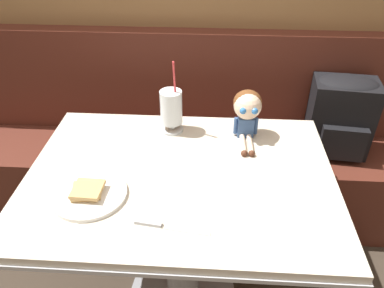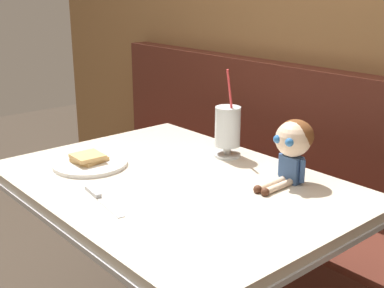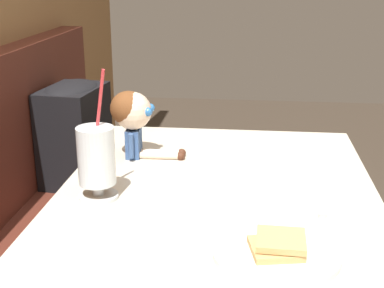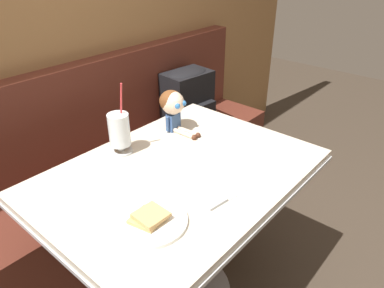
% 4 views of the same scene
% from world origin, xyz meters
% --- Properties ---
extents(wood_panel_wall, '(4.40, 0.08, 2.40)m').
position_xyz_m(wood_panel_wall, '(0.00, 1.05, 1.20)').
color(wood_panel_wall, olive).
rests_on(wood_panel_wall, ground).
extents(booth_bench, '(2.60, 0.48, 1.00)m').
position_xyz_m(booth_bench, '(0.00, 0.81, 0.33)').
color(booth_bench, '#512319').
rests_on(booth_bench, ground).
extents(diner_table, '(1.11, 0.81, 0.74)m').
position_xyz_m(diner_table, '(0.00, 0.18, 0.54)').
color(diner_table, beige).
rests_on(diner_table, ground).
extents(toast_plate, '(0.25, 0.25, 0.04)m').
position_xyz_m(toast_plate, '(-0.29, 0.04, 0.75)').
color(toast_plate, white).
rests_on(toast_plate, diner_table).
extents(milkshake_glass, '(0.10, 0.10, 0.32)m').
position_xyz_m(milkshake_glass, '(-0.06, 0.47, 0.84)').
color(milkshake_glass, silver).
rests_on(milkshake_glass, diner_table).
extents(butter_knife, '(0.24, 0.05, 0.01)m').
position_xyz_m(butter_knife, '(-0.04, -0.07, 0.74)').
color(butter_knife, silver).
rests_on(butter_knife, diner_table).
extents(seated_doll, '(0.12, 0.22, 0.20)m').
position_xyz_m(seated_doll, '(0.24, 0.44, 0.87)').
color(seated_doll, '#385689').
rests_on(seated_doll, diner_table).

